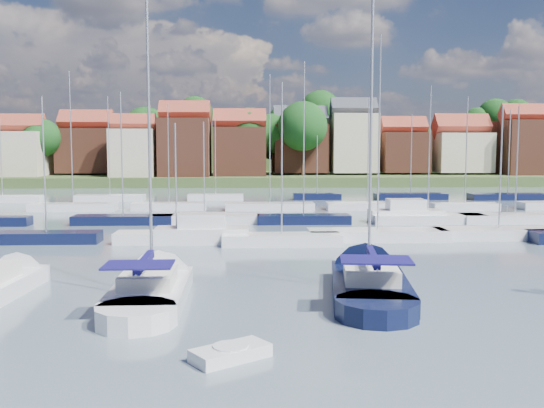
{
  "coord_description": "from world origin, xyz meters",
  "views": [
    {
      "loc": [
        -2.06,
        -25.59,
        7.22
      ],
      "look_at": [
        -0.29,
        14.0,
        3.51
      ],
      "focal_mm": 40.0,
      "sensor_mm": 36.0,
      "label": 1
    }
  ],
  "objects": [
    {
      "name": "marina_field",
      "position": [
        1.91,
        35.15,
        0.43
      ],
      "size": [
        79.62,
        41.41,
        15.93
      ],
      "color": "silver",
      "rests_on": "ground"
    },
    {
      "name": "tender",
      "position": [
        -2.58,
        -5.47,
        0.22
      ],
      "size": [
        2.91,
        2.53,
        0.58
      ],
      "rotation": [
        0.0,
        0.0,
        0.6
      ],
      "color": "silver",
      "rests_on": "ground"
    },
    {
      "name": "sailboat_navy",
      "position": [
        4.3,
        5.37,
        0.35
      ],
      "size": [
        5.34,
        13.99,
        18.78
      ],
      "rotation": [
        0.0,
        0.0,
        1.44
      ],
      "color": "black",
      "rests_on": "ground"
    },
    {
      "name": "sailboat_centre",
      "position": [
        -6.54,
        4.24,
        0.35
      ],
      "size": [
        3.45,
        12.66,
        17.1
      ],
      "rotation": [
        0.0,
        0.0,
        1.58
      ],
      "color": "silver",
      "rests_on": "ground"
    },
    {
      "name": "sailboat_left",
      "position": [
        -14.28,
        5.36,
        0.36
      ],
      "size": [
        3.54,
        10.96,
        14.71
      ],
      "rotation": [
        0.0,
        0.0,
        1.51
      ],
      "color": "silver",
      "rests_on": "ground"
    },
    {
      "name": "buoy_b",
      "position": [
        -6.42,
        -2.45,
        0.0
      ],
      "size": [
        0.5,
        0.5,
        0.5
      ],
      "primitive_type": "sphere",
      "color": "beige",
      "rests_on": "ground"
    },
    {
      "name": "far_shore_town",
      "position": [
        2.23,
        132.67,
        4.61
      ],
      "size": [
        212.46,
        90.0,
        22.27
      ],
      "color": "#455A2D",
      "rests_on": "ground"
    },
    {
      "name": "buoy_c",
      "position": [
        -5.17,
        -0.71,
        0.0
      ],
      "size": [
        0.52,
        0.52,
        0.52
      ],
      "primitive_type": "sphere",
      "color": "#D85914",
      "rests_on": "ground"
    },
    {
      "name": "ground",
      "position": [
        0.0,
        40.0,
        0.0
      ],
      "size": [
        260.0,
        260.0,
        0.0
      ],
      "primitive_type": "plane",
      "color": "#4C5A67",
      "rests_on": "ground"
    },
    {
      "name": "buoy_d",
      "position": [
        3.77,
        -1.67,
        0.0
      ],
      "size": [
        0.45,
        0.45,
        0.45
      ],
      "primitive_type": "sphere",
      "color": "beige",
      "rests_on": "ground"
    },
    {
      "name": "buoy_e",
      "position": [
        4.67,
        5.81,
        0.0
      ],
      "size": [
        0.46,
        0.46,
        0.46
      ],
      "primitive_type": "sphere",
      "color": "beige",
      "rests_on": "ground"
    }
  ]
}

